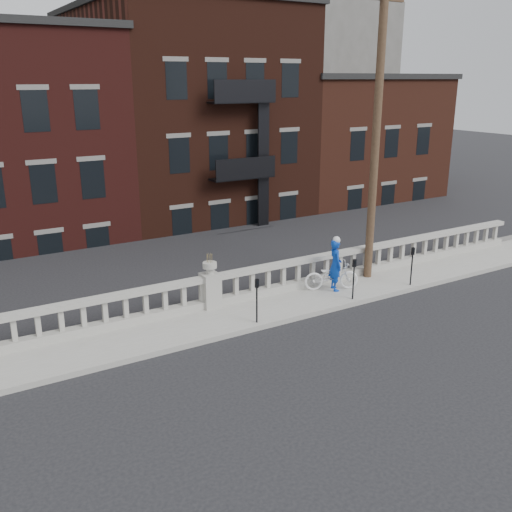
# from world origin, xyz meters

# --- Properties ---
(ground) EXTENTS (120.00, 120.00, 0.00)m
(ground) POSITION_xyz_m (0.00, 0.00, 0.00)
(ground) COLOR black
(ground) RESTS_ON ground
(sidewalk) EXTENTS (32.00, 2.20, 0.15)m
(sidewalk) POSITION_xyz_m (0.00, 3.00, 0.07)
(sidewalk) COLOR gray
(sidewalk) RESTS_ON ground
(balustrade) EXTENTS (28.00, 0.34, 1.03)m
(balustrade) POSITION_xyz_m (0.00, 3.95, 0.64)
(balustrade) COLOR gray
(balustrade) RESTS_ON sidewalk
(planter_pedestal) EXTENTS (0.55, 0.55, 1.76)m
(planter_pedestal) POSITION_xyz_m (0.00, 3.95, 0.83)
(planter_pedestal) COLOR gray
(planter_pedestal) RESTS_ON sidewalk
(lower_level) EXTENTS (80.00, 44.00, 20.80)m
(lower_level) POSITION_xyz_m (0.56, 23.04, 2.63)
(lower_level) COLOR #605E59
(lower_level) RESTS_ON ground
(utility_pole) EXTENTS (1.60, 0.28, 10.00)m
(utility_pole) POSITION_xyz_m (6.20, 3.60, 5.24)
(utility_pole) COLOR #422D1E
(utility_pole) RESTS_ON sidewalk
(parking_meter_c) EXTENTS (0.10, 0.09, 1.36)m
(parking_meter_c) POSITION_xyz_m (0.62, 2.15, 1.00)
(parking_meter_c) COLOR black
(parking_meter_c) RESTS_ON sidewalk
(parking_meter_d) EXTENTS (0.10, 0.09, 1.36)m
(parking_meter_d) POSITION_xyz_m (4.28, 2.15, 1.00)
(parking_meter_d) COLOR black
(parking_meter_d) RESTS_ON sidewalk
(parking_meter_e) EXTENTS (0.10, 0.09, 1.36)m
(parking_meter_e) POSITION_xyz_m (6.89, 2.15, 1.00)
(parking_meter_e) COLOR black
(parking_meter_e) RESTS_ON sidewalk
(bicycle) EXTENTS (1.96, 1.33, 0.98)m
(bicycle) POSITION_xyz_m (4.23, 3.23, 0.64)
(bicycle) COLOR white
(bicycle) RESTS_ON sidewalk
(cyclist) EXTENTS (0.60, 0.75, 1.78)m
(cyclist) POSITION_xyz_m (4.31, 3.13, 1.04)
(cyclist) COLOR #0B36A8
(cyclist) RESTS_ON sidewalk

